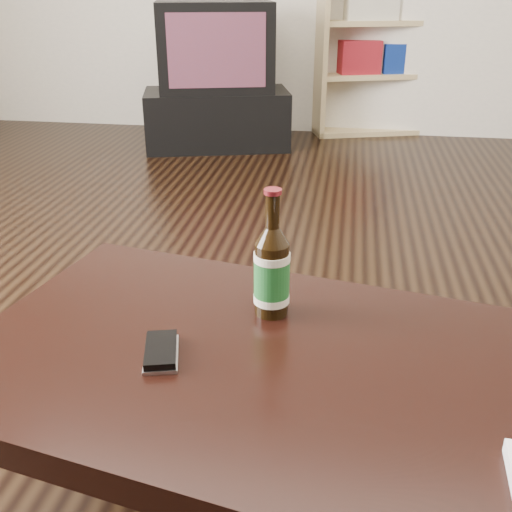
# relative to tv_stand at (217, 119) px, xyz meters

# --- Properties ---
(floor) EXTENTS (5.00, 6.00, 0.01)m
(floor) POSITION_rel_tv_stand_xyz_m (0.50, -2.48, -0.18)
(floor) COLOR black
(floor) RESTS_ON ground
(tv_stand) EXTENTS (0.98, 0.66, 0.36)m
(tv_stand) POSITION_rel_tv_stand_xyz_m (0.00, 0.00, 0.00)
(tv_stand) COLOR black
(tv_stand) RESTS_ON floor
(tv) EXTENTS (0.78, 0.60, 0.52)m
(tv) POSITION_rel_tv_stand_xyz_m (0.00, -0.00, 0.44)
(tv) COLOR black
(tv) RESTS_ON tv_stand
(bookshelf) EXTENTS (0.86, 0.58, 1.46)m
(bookshelf) POSITION_rel_tv_stand_xyz_m (0.95, 0.62, 0.58)
(bookshelf) COLOR tan
(bookshelf) RESTS_ON floor
(coffee_table) EXTENTS (1.20, 0.84, 0.41)m
(coffee_table) POSITION_rel_tv_stand_xyz_m (0.75, -2.91, 0.18)
(coffee_table) COLOR black
(coffee_table) RESTS_ON floor
(beer_bottle) EXTENTS (0.07, 0.07, 0.25)m
(beer_bottle) POSITION_rel_tv_stand_xyz_m (0.72, -2.76, 0.32)
(beer_bottle) COLOR black
(beer_bottle) RESTS_ON coffee_table
(phone) EXTENTS (0.08, 0.12, 0.02)m
(phone) POSITION_rel_tv_stand_xyz_m (0.55, -2.94, 0.24)
(phone) COLOR #B7B7B9
(phone) RESTS_ON coffee_table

